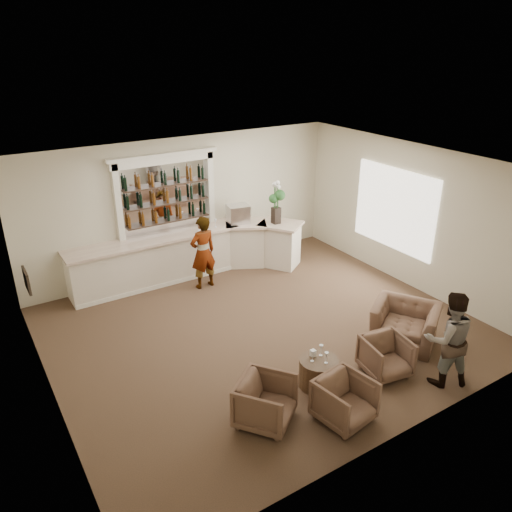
{
  "coord_description": "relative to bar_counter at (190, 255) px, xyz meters",
  "views": [
    {
      "loc": [
        -4.7,
        -7.18,
        5.4
      ],
      "look_at": [
        0.39,
        0.9,
        1.19
      ],
      "focal_mm": 35.0,
      "sensor_mm": 36.0,
      "label": 1
    }
  ],
  "objects": [
    {
      "name": "ground",
      "position": [
        0.16,
        -3.0,
        -0.57
      ],
      "size": [
        8.0,
        8.0,
        0.0
      ],
      "primitive_type": "plane",
      "color": "brown",
      "rests_on": "ground"
    },
    {
      "name": "room_shell",
      "position": [
        0.33,
        -2.29,
        1.77
      ],
      "size": [
        8.04,
        7.02,
        3.32
      ],
      "color": "beige",
      "rests_on": "ground"
    },
    {
      "name": "bar_counter",
      "position": [
        0.0,
        0.0,
        0.0
      ],
      "size": [
        5.72,
        1.8,
        1.14
      ],
      "color": "white",
      "rests_on": "ground"
    },
    {
      "name": "back_bar_alcove",
      "position": [
        -0.34,
        0.41,
        1.46
      ],
      "size": [
        2.64,
        0.25,
        3.0
      ],
      "color": "white",
      "rests_on": "ground"
    },
    {
      "name": "cocktail_table",
      "position": [
        -0.0,
        -4.94,
        -0.32
      ],
      "size": [
        0.66,
        0.66,
        0.5
      ],
      "primitive_type": "cylinder",
      "color": "#4F3822",
      "rests_on": "ground"
    },
    {
      "name": "sommelier",
      "position": [
        0.02,
        -0.67,
        0.3
      ],
      "size": [
        0.66,
        0.46,
        1.74
      ],
      "primitive_type": "imported",
      "rotation": [
        0.0,
        0.0,
        3.21
      ],
      "color": "gray",
      "rests_on": "ground"
    },
    {
      "name": "guest",
      "position": [
        1.84,
        -6.0,
        0.27
      ],
      "size": [
        1.02,
        0.94,
        1.7
      ],
      "primitive_type": "imported",
      "rotation": [
        0.0,
        0.0,
        2.69
      ],
      "color": "gray",
      "rests_on": "ground"
    },
    {
      "name": "armchair_left",
      "position": [
        -1.23,
        -5.21,
        -0.2
      ],
      "size": [
        1.13,
        1.14,
        0.75
      ],
      "primitive_type": "imported",
      "rotation": [
        0.0,
        0.0,
        0.65
      ],
      "color": "brown",
      "rests_on": "ground"
    },
    {
      "name": "armchair_center",
      "position": [
        -0.2,
        -5.81,
        -0.21
      ],
      "size": [
        0.88,
        0.89,
        0.72
      ],
      "primitive_type": "imported",
      "rotation": [
        0.0,
        0.0,
        0.15
      ],
      "color": "brown",
      "rests_on": "ground"
    },
    {
      "name": "armchair_right",
      "position": [
        1.18,
        -5.31,
        -0.23
      ],
      "size": [
        0.86,
        0.87,
        0.69
      ],
      "primitive_type": "imported",
      "rotation": [
        0.0,
        0.0,
        -0.17
      ],
      "color": "brown",
      "rests_on": "ground"
    },
    {
      "name": "armchair_far",
      "position": [
        2.21,
        -4.79,
        -0.19
      ],
      "size": [
        1.5,
        1.55,
        0.77
      ],
      "primitive_type": "imported",
      "rotation": [
        0.0,
        0.0,
        -1.01
      ],
      "color": "brown",
      "rests_on": "ground"
    },
    {
      "name": "espresso_machine",
      "position": [
        1.34,
        -0.01,
        0.79
      ],
      "size": [
        0.58,
        0.52,
        0.45
      ],
      "primitive_type": "cube",
      "rotation": [
        0.0,
        0.0,
        -0.18
      ],
      "color": "silver",
      "rests_on": "bar_counter"
    },
    {
      "name": "flower_vase",
      "position": [
        2.11,
        -0.56,
        1.18
      ],
      "size": [
        0.29,
        0.29,
        1.09
      ],
      "color": "black",
      "rests_on": "bar_counter"
    },
    {
      "name": "wine_glass_bar_left",
      "position": [
        0.71,
        -0.01,
        0.67
      ],
      "size": [
        0.07,
        0.07,
        0.21
      ],
      "primitive_type": null,
      "color": "white",
      "rests_on": "bar_counter"
    },
    {
      "name": "wine_glass_bar_right",
      "position": [
        0.26,
        0.01,
        0.67
      ],
      "size": [
        0.07,
        0.07,
        0.21
      ],
      "primitive_type": null,
      "color": "white",
      "rests_on": "bar_counter"
    },
    {
      "name": "wine_glass_tbl_a",
      "position": [
        -0.12,
        -4.91,
        0.03
      ],
      "size": [
        0.07,
        0.07,
        0.21
      ],
      "primitive_type": null,
      "color": "white",
      "rests_on": "cocktail_table"
    },
    {
      "name": "wine_glass_tbl_b",
      "position": [
        0.1,
        -4.86,
        0.03
      ],
      "size": [
        0.07,
        0.07,
        0.21
      ],
      "primitive_type": null,
      "color": "white",
      "rests_on": "cocktail_table"
    },
    {
      "name": "wine_glass_tbl_c",
      "position": [
        0.04,
        -5.07,
        0.03
      ],
      "size": [
        0.07,
        0.07,
        0.21
      ],
      "primitive_type": null,
      "color": "white",
      "rests_on": "cocktail_table"
    },
    {
      "name": "napkin_holder",
      "position": [
        -0.02,
        -4.8,
        -0.01
      ],
      "size": [
        0.08,
        0.08,
        0.12
      ],
      "primitive_type": "cube",
      "color": "silver",
      "rests_on": "cocktail_table"
    }
  ]
}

